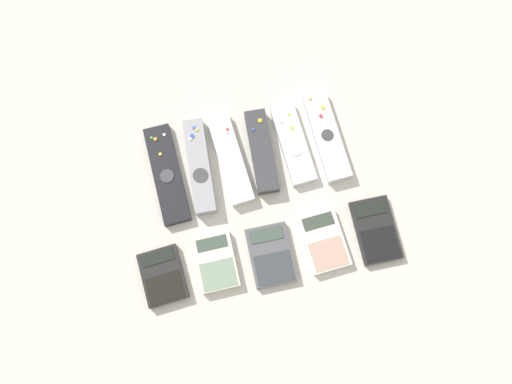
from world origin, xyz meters
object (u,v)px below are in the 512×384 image
object	(u,v)px
calculator_4	(376,230)
calculator_3	(324,241)
calculator_1	(216,262)
remote_3	(262,151)
remote_0	(167,174)
remote_2	(230,159)
remote_1	(200,166)
remote_5	(326,136)
calculator_2	(271,255)
calculator_0	(163,276)
remote_4	(293,144)

from	to	relation	value
calculator_4	calculator_3	bearing A→B (deg)	-179.66
calculator_1	remote_3	bearing A→B (deg)	55.32
remote_0	remote_2	xyz separation A→B (m)	(0.14, 0.00, 0.00)
remote_1	calculator_3	xyz separation A→B (m)	(0.22, -0.21, -0.01)
remote_5	calculator_4	distance (m)	0.23
remote_2	calculator_2	size ratio (longest dim) A/B	1.65
remote_0	calculator_0	bearing A→B (deg)	-104.69
remote_3	remote_4	distance (m)	0.07
calculator_4	remote_0	bearing A→B (deg)	152.86
calculator_3	calculator_4	world-z (taller)	calculator_3
remote_0	calculator_0	distance (m)	0.21
remote_0	calculator_2	bearing A→B (deg)	-53.11
remote_4	calculator_4	xyz separation A→B (m)	(0.12, -0.22, -0.00)
remote_5	remote_0	bearing A→B (deg)	179.36
calculator_2	calculator_4	size ratio (longest dim) A/B	0.91
calculator_1	calculator_4	world-z (taller)	calculator_1
remote_4	calculator_2	distance (m)	0.24
remote_5	calculator_4	bearing A→B (deg)	-80.01
calculator_1	calculator_4	xyz separation A→B (m)	(0.33, -0.01, -0.00)
calculator_4	remote_5	bearing A→B (deg)	103.03
remote_0	calculator_2	world-z (taller)	remote_0
remote_4	calculator_3	bearing A→B (deg)	-89.97
calculator_3	remote_1	bearing A→B (deg)	132.44
remote_4	calculator_1	distance (m)	0.30
remote_5	calculator_2	xyz separation A→B (m)	(-0.18, -0.22, -0.00)
remote_0	remote_2	distance (m)	0.14
calculator_1	calculator_2	bearing A→B (deg)	-5.42
remote_4	remote_0	bearing A→B (deg)	178.76
remote_2	calculator_2	distance (m)	0.22
remote_1	remote_5	bearing A→B (deg)	4.78
remote_2	remote_3	distance (m)	0.07
remote_3	remote_5	xyz separation A→B (m)	(0.14, 0.00, -0.00)
calculator_3	remote_3	bearing A→B (deg)	107.42
calculator_2	remote_5	bearing A→B (deg)	52.65
calculator_3	calculator_1	bearing A→B (deg)	175.08
remote_3	calculator_2	size ratio (longest dim) A/B	1.50
remote_0	remote_2	world-z (taller)	remote_2
remote_5	calculator_2	bearing A→B (deg)	-130.14
remote_2	calculator_2	xyz separation A→B (m)	(0.04, -0.22, -0.00)
remote_0	calculator_1	distance (m)	0.21
remote_3	calculator_3	world-z (taller)	remote_3
remote_4	calculator_4	bearing A→B (deg)	-64.08
remote_2	calculator_1	distance (m)	0.22
remote_1	calculator_3	size ratio (longest dim) A/B	1.65
remote_1	remote_2	xyz separation A→B (m)	(0.07, 0.00, -0.00)
calculator_0	remote_4	bearing A→B (deg)	29.86
remote_2	calculator_0	bearing A→B (deg)	-135.31
remote_0	calculator_4	distance (m)	0.45
remote_3	calculator_4	bearing A→B (deg)	-45.53
remote_1	calculator_4	distance (m)	0.39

